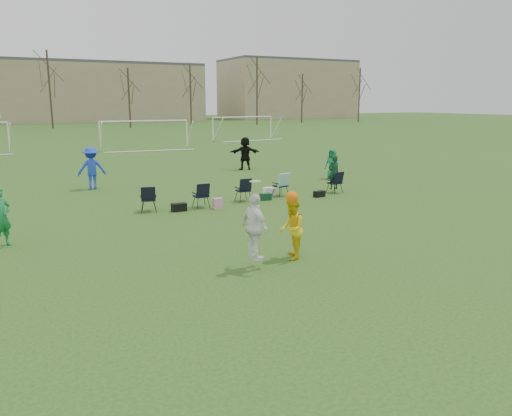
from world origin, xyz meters
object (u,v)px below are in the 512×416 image
center_contest (276,227)px  goal_mid (145,127)px  fielder_green_near (1,217)px  goal_right (243,122)px  fielder_green_far (332,164)px  fielder_blue (92,168)px  fielder_black (245,153)px

center_contest → goal_mid: bearing=81.5°
fielder_green_near → goal_right: (22.94, 32.92, 1.07)m
fielder_green_far → center_contest: size_ratio=0.71×
fielder_blue → goal_right: size_ratio=0.27×
fielder_green_near → fielder_blue: 9.46m
fielder_green_far → fielder_green_near: bearing=-96.8°
fielder_green_near → fielder_blue: fielder_blue is taller
fielder_green_near → fielder_black: size_ratio=0.87×
fielder_green_near → goal_right: size_ratio=0.23×
fielder_blue → goal_right: bearing=-126.3°
fielder_black → goal_mid: (-2.15, 15.30, 0.94)m
center_contest → fielder_green_far: bearing=49.3°
fielder_blue → goal_mid: goal_mid is taller
fielder_green_near → fielder_green_far: bearing=-16.1°
goal_right → center_contest: bearing=-122.0°
fielder_green_near → fielder_green_far: 16.90m
fielder_green_far → center_contest: bearing=-69.4°
fielder_green_near → fielder_green_far: (15.68, 6.31, -0.06)m
fielder_black → goal_right: bearing=-102.0°
fielder_black → fielder_blue: bearing=30.5°
fielder_green_far → goal_mid: bearing=164.2°
fielder_black → center_contest: size_ratio=0.89×
fielder_green_near → fielder_blue: bearing=28.5°
fielder_green_far → goal_right: bearing=136.0°
fielder_green_far → fielder_black: size_ratio=0.80×
fielder_green_far → goal_right: size_ratio=0.21×
fielder_green_near → fielder_black: fielder_black is taller
center_contest → fielder_black: bearing=67.1°
fielder_green_near → goal_right: goal_right is taller
center_contest → goal_mid: size_ratio=0.30×
fielder_blue → center_contest: center_contest is taller
fielder_green_far → fielder_black: (-2.59, 5.32, 0.19)m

